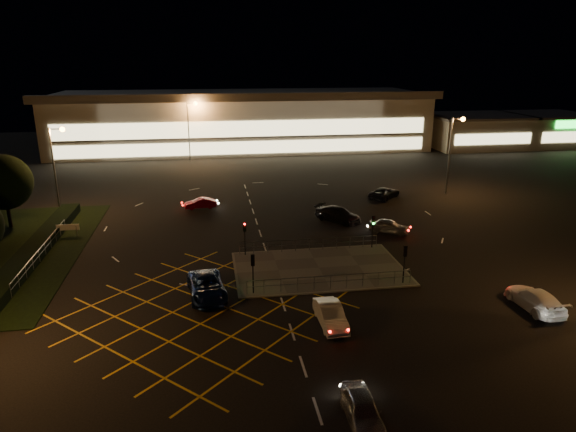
{
  "coord_description": "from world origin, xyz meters",
  "views": [
    {
      "loc": [
        -6.97,
        -41.67,
        17.45
      ],
      "look_at": [
        0.76,
        7.13,
        2.0
      ],
      "focal_mm": 32.0,
      "sensor_mm": 36.0,
      "label": 1
    }
  ],
  "objects": [
    {
      "name": "ground",
      "position": [
        0.0,
        0.0,
        0.0
      ],
      "size": [
        180.0,
        180.0,
        0.0
      ],
      "primitive_type": "plane",
      "color": "black",
      "rests_on": "ground"
    },
    {
      "name": "pedestrian_island",
      "position": [
        2.0,
        -2.0,
        0.06
      ],
      "size": [
        14.0,
        9.0,
        0.12
      ],
      "primitive_type": "cube",
      "color": "#4C4944",
      "rests_on": "ground"
    },
    {
      "name": "hedge",
      "position": [
        -23.0,
        6.0,
        0.5
      ],
      "size": [
        2.0,
        26.0,
        1.0
      ],
      "primitive_type": "cube",
      "color": "black",
      "rests_on": "ground"
    },
    {
      "name": "supermarket",
      "position": [
        0.0,
        61.95,
        5.31
      ],
      "size": [
        72.0,
        26.5,
        10.5
      ],
      "color": "beige",
      "rests_on": "ground"
    },
    {
      "name": "retail_unit_a",
      "position": [
        46.0,
        53.97,
        3.21
      ],
      "size": [
        18.8,
        14.8,
        6.35
      ],
      "color": "beige",
      "rests_on": "ground"
    },
    {
      "name": "retail_unit_b",
      "position": [
        62.0,
        53.96,
        3.22
      ],
      "size": [
        14.8,
        14.8,
        6.35
      ],
      "color": "beige",
      "rests_on": "ground"
    },
    {
      "name": "streetlight_nw",
      "position": [
        -23.56,
        18.0,
        6.56
      ],
      "size": [
        1.78,
        0.56,
        10.03
      ],
      "color": "slate",
      "rests_on": "ground"
    },
    {
      "name": "streetlight_ne",
      "position": [
        24.44,
        20.0,
        6.56
      ],
      "size": [
        1.78,
        0.56,
        10.03
      ],
      "color": "slate",
      "rests_on": "ground"
    },
    {
      "name": "streetlight_far_left",
      "position": [
        -9.56,
        48.0,
        6.56
      ],
      "size": [
        1.78,
        0.56,
        10.03
      ],
      "color": "slate",
      "rests_on": "ground"
    },
    {
      "name": "streetlight_far_right",
      "position": [
        30.44,
        50.0,
        6.56
      ],
      "size": [
        1.78,
        0.56,
        10.03
      ],
      "color": "slate",
      "rests_on": "ground"
    },
    {
      "name": "signal_sw",
      "position": [
        -4.0,
        -5.99,
        2.37
      ],
      "size": [
        0.28,
        0.3,
        3.15
      ],
      "rotation": [
        0.0,
        0.0,
        3.14
      ],
      "color": "black",
      "rests_on": "pedestrian_island"
    },
    {
      "name": "signal_se",
      "position": [
        8.0,
        -5.99,
        2.37
      ],
      "size": [
        0.28,
        0.3,
        3.15
      ],
      "rotation": [
        0.0,
        0.0,
        3.14
      ],
      "color": "black",
      "rests_on": "pedestrian_island"
    },
    {
      "name": "signal_nw",
      "position": [
        -4.0,
        1.99,
        2.37
      ],
      "size": [
        0.28,
        0.3,
        3.15
      ],
      "color": "black",
      "rests_on": "pedestrian_island"
    },
    {
      "name": "signal_ne",
      "position": [
        8.0,
        1.99,
        2.37
      ],
      "size": [
        0.28,
        0.3,
        3.15
      ],
      "color": "black",
      "rests_on": "pedestrian_island"
    },
    {
      "name": "tree_c",
      "position": [
        -28.0,
        14.0,
        4.95
      ],
      "size": [
        5.76,
        5.76,
        7.84
      ],
      "color": "black",
      "rests_on": "ground"
    },
    {
      "name": "car_near_silver",
      "position": [
        0.02,
        -21.13,
        0.7
      ],
      "size": [
        1.79,
        4.18,
        1.41
      ],
      "primitive_type": "imported",
      "rotation": [
        0.0,
        0.0,
        6.25
      ],
      "color": "#B3B5BB",
      "rests_on": "ground"
    },
    {
      "name": "car_queue_white",
      "position": [
        0.74,
        -11.43,
        0.72
      ],
      "size": [
        1.63,
        4.42,
        1.44
      ],
      "primitive_type": "imported",
      "rotation": [
        0.0,
        0.0,
        0.02
      ],
      "color": "silver",
      "rests_on": "ground"
    },
    {
      "name": "car_left_blue",
      "position": [
        -7.5,
        -5.78,
        0.79
      ],
      "size": [
        3.28,
        5.95,
        1.58
      ],
      "primitive_type": "imported",
      "rotation": [
        0.0,
        0.0,
        0.12
      ],
      "color": "#0B1B47",
      "rests_on": "ground"
    },
    {
      "name": "car_far_dkgrey",
      "position": [
        6.92,
        10.68,
        0.78
      ],
      "size": [
        5.24,
        5.49,
        1.57
      ],
      "primitive_type": "imported",
      "rotation": [
        0.0,
        0.0,
        0.73
      ],
      "color": "black",
      "rests_on": "ground"
    },
    {
      "name": "car_right_silver",
      "position": [
        11.13,
        6.1,
        0.71
      ],
      "size": [
        4.42,
        3.59,
        1.42
      ],
      "primitive_type": "imported",
      "rotation": [
        0.0,
        0.0,
        1.02
      ],
      "color": "silver",
      "rests_on": "ground"
    },
    {
      "name": "car_circ_red",
      "position": [
        -8.14,
        18.17,
        0.61
      ],
      "size": [
        3.85,
        1.76,
        1.22
      ],
      "primitive_type": "imported",
      "rotation": [
        0.0,
        0.0,
        4.84
      ],
      "color": "maroon",
      "rests_on": "ground"
    },
    {
      "name": "car_east_grey",
      "position": [
        15.17,
        19.09,
        0.7
      ],
      "size": [
        5.29,
        5.19,
        1.41
      ],
      "primitive_type": "imported",
      "rotation": [
        0.0,
        0.0,
        2.33
      ],
      "color": "black",
      "rests_on": "ground"
    },
    {
      "name": "car_approach_white",
      "position": [
        15.8,
        -11.48,
        0.75
      ],
      "size": [
        2.29,
        5.24,
        1.5
      ],
      "primitive_type": "imported",
      "rotation": [
        0.0,
        0.0,
        3.18
      ],
      "color": "silver",
      "rests_on": "ground"
    }
  ]
}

